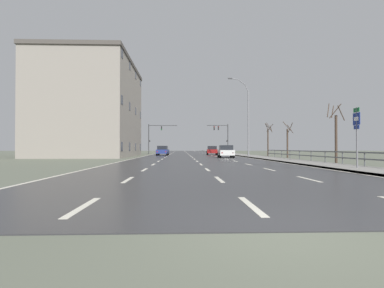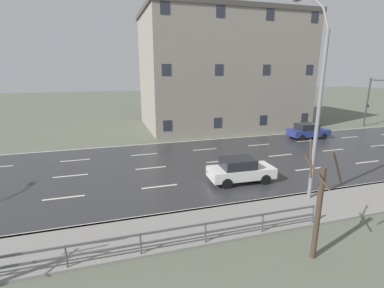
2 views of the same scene
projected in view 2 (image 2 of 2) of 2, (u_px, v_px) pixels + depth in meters
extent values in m
cube|color=#5B6051|center=(358.00, 149.00, 25.78)|extent=(160.00, 160.00, 0.12)
cube|color=beige|center=(75.00, 160.00, 22.15)|extent=(0.16, 2.20, 0.01)
cube|color=beige|center=(144.00, 155.00, 23.67)|extent=(0.16, 2.20, 0.01)
cube|color=beige|center=(205.00, 149.00, 25.18)|extent=(0.16, 2.20, 0.01)
cube|color=beige|center=(259.00, 145.00, 26.70)|extent=(0.16, 2.20, 0.01)
cube|color=beige|center=(307.00, 141.00, 28.22)|extent=(0.16, 2.20, 0.01)
cube|color=beige|center=(350.00, 137.00, 29.73)|extent=(0.16, 2.20, 0.01)
cube|color=beige|center=(70.00, 176.00, 18.91)|extent=(0.16, 2.20, 0.01)
cube|color=beige|center=(151.00, 168.00, 20.43)|extent=(0.16, 2.20, 0.01)
cube|color=beige|center=(220.00, 161.00, 21.94)|extent=(0.16, 2.20, 0.01)
cube|color=beige|center=(280.00, 155.00, 23.46)|extent=(0.16, 2.20, 0.01)
cube|color=beige|center=(333.00, 150.00, 24.98)|extent=(0.16, 2.20, 0.01)
cube|color=beige|center=(380.00, 146.00, 26.49)|extent=(0.16, 2.20, 0.01)
cube|color=beige|center=(64.00, 198.00, 15.67)|extent=(0.16, 2.20, 0.01)
cube|color=beige|center=(160.00, 186.00, 17.19)|extent=(0.16, 2.20, 0.01)
cube|color=beige|center=(240.00, 177.00, 18.70)|extent=(0.16, 2.20, 0.01)
cube|color=beige|center=(308.00, 169.00, 20.22)|extent=(0.16, 2.20, 0.01)
cube|color=beige|center=(367.00, 162.00, 21.74)|extent=(0.16, 2.20, 0.01)
cylinder|color=#515459|center=(66.00, 258.00, 9.93)|extent=(0.07, 0.07, 1.00)
cylinder|color=#515459|center=(141.00, 245.00, 10.66)|extent=(0.07, 0.07, 1.00)
cylinder|color=#515459|center=(205.00, 234.00, 11.39)|extent=(0.07, 0.07, 1.00)
cylinder|color=#515459|center=(262.00, 224.00, 12.12)|extent=(0.07, 0.07, 1.00)
cylinder|color=#515459|center=(313.00, 215.00, 12.85)|extent=(0.07, 0.07, 1.00)
cylinder|color=slate|center=(318.00, 121.00, 14.39)|extent=(0.20, 0.20, 8.78)
cylinder|color=slate|center=(326.00, 18.00, 13.37)|extent=(0.57, 0.11, 1.05)
cylinder|color=slate|center=(318.00, 2.00, 13.79)|extent=(0.97, 0.11, 0.73)
cylinder|color=#38383A|center=(367.00, 103.00, 34.90)|extent=(0.18, 0.18, 5.98)
cube|color=black|center=(368.00, 106.00, 34.79)|extent=(0.18, 0.12, 0.32)
cube|color=navy|center=(308.00, 132.00, 29.15)|extent=(1.96, 4.18, 0.64)
cube|color=black|center=(307.00, 127.00, 28.94)|extent=(1.66, 2.08, 0.60)
cube|color=slate|center=(315.00, 126.00, 29.16)|extent=(1.41, 0.15, 0.51)
cylinder|color=black|center=(324.00, 136.00, 28.77)|extent=(0.25, 0.67, 0.66)
cylinder|color=black|center=(313.00, 133.00, 30.29)|extent=(0.25, 0.67, 0.66)
cylinder|color=black|center=(302.00, 138.00, 28.18)|extent=(0.25, 0.67, 0.66)
cylinder|color=black|center=(293.00, 134.00, 29.70)|extent=(0.25, 0.67, 0.66)
cube|color=red|center=(287.00, 132.00, 29.30)|extent=(0.16, 0.05, 0.14)
cube|color=red|center=(295.00, 135.00, 28.06)|extent=(0.16, 0.05, 0.14)
cube|color=silver|center=(241.00, 172.00, 17.83)|extent=(1.92, 4.17, 0.64)
cube|color=black|center=(238.00, 163.00, 17.61)|extent=(1.64, 2.06, 0.60)
cube|color=slate|center=(252.00, 162.00, 17.85)|extent=(1.41, 0.14, 0.51)
cylinder|color=black|center=(265.00, 180.00, 17.46)|extent=(0.25, 0.67, 0.66)
cylinder|color=black|center=(253.00, 171.00, 18.98)|extent=(0.25, 0.67, 0.66)
cylinder|color=black|center=(227.00, 184.00, 16.85)|extent=(0.25, 0.67, 0.66)
cylinder|color=black|center=(218.00, 174.00, 18.36)|extent=(0.25, 0.67, 0.66)
cube|color=red|center=(207.00, 171.00, 17.96)|extent=(0.16, 0.05, 0.14)
cube|color=red|center=(214.00, 179.00, 16.72)|extent=(0.16, 0.05, 0.14)
cube|color=gray|center=(222.00, 73.00, 35.19)|extent=(11.71, 18.94, 13.02)
cube|color=#4C4742|center=(223.00, 14.00, 33.47)|extent=(11.94, 19.32, 0.50)
cube|color=#282D38|center=(168.00, 126.00, 28.73)|extent=(0.04, 0.90, 1.10)
cube|color=#282D38|center=(218.00, 123.00, 30.28)|extent=(0.04, 0.90, 1.10)
cube|color=#282D38|center=(263.00, 120.00, 31.83)|extent=(0.04, 0.90, 1.10)
cube|color=#282D38|center=(305.00, 118.00, 33.38)|extent=(0.04, 0.90, 1.10)
cube|color=#282D38|center=(166.00, 70.00, 27.33)|extent=(0.04, 0.90, 1.10)
cube|color=#282D38|center=(219.00, 70.00, 28.88)|extent=(0.04, 0.90, 1.10)
cube|color=#282D38|center=(267.00, 70.00, 30.43)|extent=(0.04, 0.90, 1.10)
cube|color=#282D38|center=(310.00, 70.00, 31.98)|extent=(0.04, 0.90, 1.10)
cube|color=#282D38|center=(165.00, 8.00, 25.93)|extent=(0.04, 0.90, 1.10)
cube|color=#282D38|center=(221.00, 11.00, 27.48)|extent=(0.04, 0.90, 1.10)
cube|color=#282D38|center=(270.00, 15.00, 29.03)|extent=(0.04, 0.90, 1.10)
cube|color=#282D38|center=(315.00, 17.00, 30.57)|extent=(0.04, 0.90, 1.10)
cylinder|color=#423328|center=(318.00, 214.00, 10.29)|extent=(0.20, 0.20, 3.61)
cylinder|color=#423328|center=(338.00, 168.00, 9.48)|extent=(0.41, 0.89, 1.36)
cylinder|color=#423328|center=(311.00, 158.00, 9.84)|extent=(0.84, 0.54, 1.20)
cylinder|color=#423328|center=(316.00, 172.00, 9.54)|extent=(0.97, 0.49, 1.06)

